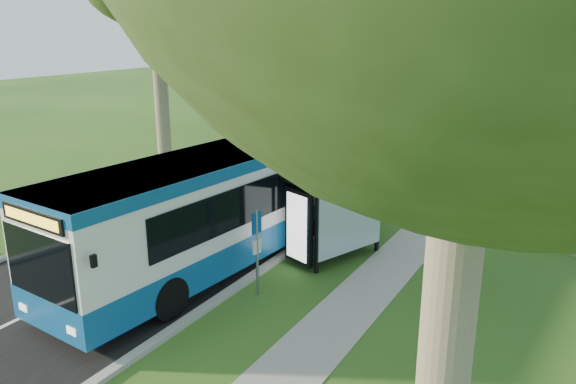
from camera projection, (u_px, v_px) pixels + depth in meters
The scene contains 12 objects.
ground at pixel (259, 273), 15.54m from camera, with size 120.00×120.00×0.00m, color #274B17.
road at pixel (313, 176), 25.53m from camera, with size 7.00×100.00×0.02m, color black.
kerb_east at pixel (386, 186), 23.85m from camera, with size 0.25×100.00×0.12m, color #9E9B93.
kerb_west at pixel (249, 166), 27.18m from camera, with size 0.25×100.00×0.12m, color #9E9B93.
centre_line at pixel (313, 176), 25.52m from camera, with size 0.12×100.00×0.01m, color white.
footpath at pixel (457, 197), 22.43m from camera, with size 1.50×100.00×0.02m, color gray.
bus at pixel (234, 202), 16.23m from camera, with size 3.62×12.41×3.24m.
bus_stop_sign at pixel (257, 242), 13.93m from camera, with size 0.11×0.32×2.25m.
bus_shelter at pixel (333, 202), 15.86m from camera, with size 2.54×3.35×2.56m.
litter_bin at pixel (365, 220), 18.40m from camera, with size 0.53×0.53×0.93m.
car_white at pixel (328, 121), 35.89m from camera, with size 1.83×4.55×1.55m, color silver.
car_silver at pixel (357, 104), 43.63m from camera, with size 1.54×4.42×1.46m, color #989B9F.
Camera 1 is at (7.78, -11.98, 6.58)m, focal length 35.00 mm.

